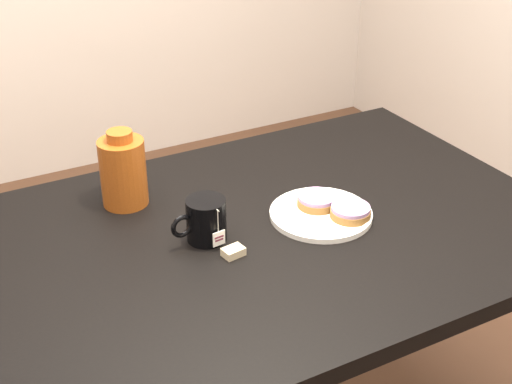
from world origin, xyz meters
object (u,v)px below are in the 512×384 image
Objects in this scene: bagel_back at (317,201)px; bagel_front at (350,212)px; plate at (321,213)px; table at (254,262)px; bagel_package at (123,171)px; teabag_pouch at (233,252)px; mug at (205,220)px.

bagel_back and bagel_front have the same top height.
table is at bearing 173.64° from plate.
bagel_package is (-0.37, 0.28, 0.08)m from plate.
plate is at bearing -6.36° from table.
table is at bearing 162.07° from bagel_front.
bagel_package reaches higher than teabag_pouch.
table is at bearing -51.10° from bagel_package.
bagel_front is (0.05, -0.05, 0.02)m from plate.
bagel_front is 2.53× the size of teabag_pouch.
mug is at bearing 105.50° from teabag_pouch.
bagel_back is (0.17, 0.01, 0.11)m from table.
bagel_package is (-0.21, 0.26, 0.17)m from table.
table is 12.31× the size of bagel_front.
bagel_back is at bearing -8.90° from mug.
bagel_package is (-0.38, 0.25, 0.06)m from bagel_back.
table is 0.19m from plate.
mug reaches higher than bagel_back.
table is 0.14m from teabag_pouch.
plate is 0.28m from mug.
bagel_package is at bearing 110.91° from teabag_pouch.
bagel_back is 0.27m from teabag_pouch.
mug is at bearing 169.26° from table.
teabag_pouch is at bearing -142.69° from table.
mug is 3.00× the size of teabag_pouch.
bagel_back is (0.01, 0.03, 0.02)m from plate.
bagel_package reaches higher than bagel_front.
bagel_back is 0.46m from bagel_package.
bagel_front is at bearing -22.28° from mug.
plate is 0.47m from bagel_package.
teabag_pouch is at bearing -81.24° from mug.
mug is at bearing 177.84° from bagel_back.
bagel_package reaches higher than plate.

